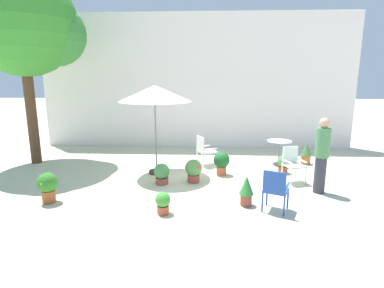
% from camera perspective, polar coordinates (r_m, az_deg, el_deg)
% --- Properties ---
extents(ground_plane, '(60.00, 60.00, 0.00)m').
position_cam_1_polar(ground_plane, '(8.31, -0.06, -6.49)').
color(ground_plane, beige).
extents(villa_facade, '(11.68, 0.30, 4.95)m').
position_cam_1_polar(villa_facade, '(11.85, 0.89, 11.38)').
color(villa_facade, white).
rests_on(villa_facade, ground).
extents(shade_tree, '(3.30, 3.14, 5.80)m').
position_cam_1_polar(shade_tree, '(10.80, -28.61, 19.21)').
color(shade_tree, '#513523').
rests_on(shade_tree, ground).
extents(patio_umbrella_0, '(1.96, 1.96, 2.51)m').
position_cam_1_polar(patio_umbrella_0, '(8.45, -6.89, 9.10)').
color(patio_umbrella_0, '#2D2D2D').
rests_on(patio_umbrella_0, ground).
extents(cafe_table_0, '(0.74, 0.74, 0.75)m').
position_cam_1_polar(cafe_table_0, '(9.92, 15.78, -0.69)').
color(cafe_table_0, white).
rests_on(cafe_table_0, ground).
extents(patio_chair_0, '(0.60, 0.58, 0.89)m').
position_cam_1_polar(patio_chair_0, '(6.44, 15.10, -7.84)').
color(patio_chair_0, '#23479F').
rests_on(patio_chair_0, ground).
extents(patio_chair_1, '(0.66, 0.66, 0.92)m').
position_cam_1_polar(patio_chair_1, '(9.42, 2.28, -0.92)').
color(patio_chair_1, white).
rests_on(patio_chair_1, ground).
extents(patio_chair_2, '(0.58, 0.58, 0.92)m').
position_cam_1_polar(patio_chair_2, '(8.36, 18.06, -3.19)').
color(patio_chair_2, white).
rests_on(patio_chair_2, ground).
extents(potted_plant_0, '(0.44, 0.44, 0.60)m').
position_cam_1_polar(potted_plant_0, '(8.00, 0.29, -4.75)').
color(potted_plant_0, '#A14736').
rests_on(potted_plant_0, ground).
extents(potted_plant_1, '(0.44, 0.44, 0.65)m').
position_cam_1_polar(potted_plant_1, '(8.59, 5.47, -3.29)').
color(potted_plant_1, '#BF5B3B').
rests_on(potted_plant_1, ground).
extents(potted_plant_2, '(0.31, 0.31, 0.66)m').
position_cam_1_polar(potted_plant_2, '(6.68, 10.01, -8.22)').
color(potted_plant_2, brown).
rests_on(potted_plant_2, ground).
extents(potted_plant_3, '(0.40, 0.40, 0.54)m').
position_cam_1_polar(potted_plant_3, '(7.91, -5.60, -5.40)').
color(potted_plant_3, '#98483A').
rests_on(potted_plant_3, ground).
extents(potted_plant_4, '(0.32, 0.32, 0.67)m').
position_cam_1_polar(potted_plant_4, '(10.26, 20.32, -1.55)').
color(potted_plant_4, '#B96232').
rests_on(potted_plant_4, ground).
extents(potted_plant_5, '(0.34, 0.34, 0.50)m').
position_cam_1_polar(potted_plant_5, '(9.12, 16.45, -3.50)').
color(potted_plant_5, brown).
rests_on(potted_plant_5, ground).
extents(potted_plant_6, '(0.31, 0.31, 0.45)m').
position_cam_1_polar(potted_plant_6, '(6.27, -5.40, -10.62)').
color(potted_plant_6, '#BB5436').
rests_on(potted_plant_6, ground).
extents(potted_plant_7, '(0.43, 0.43, 0.67)m').
position_cam_1_polar(potted_plant_7, '(7.41, -25.08, -6.92)').
color(potted_plant_7, '#9B5229').
rests_on(potted_plant_7, ground).
extents(standing_person, '(0.39, 0.39, 1.78)m').
position_cam_1_polar(standing_person, '(7.73, 22.81, -1.80)').
color(standing_person, '#33333D').
rests_on(standing_person, ground).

